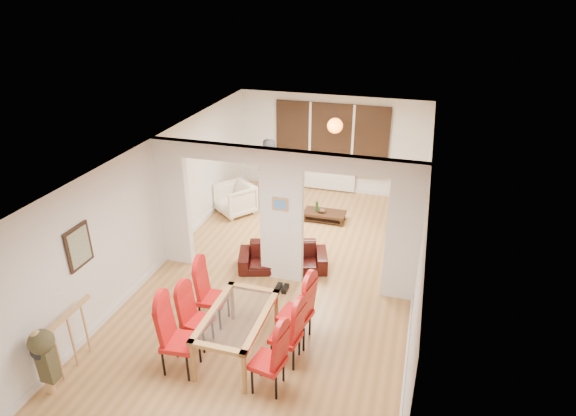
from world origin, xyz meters
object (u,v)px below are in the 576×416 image
at_px(armchair, 235,199).
at_px(coffee_table, 324,216).
at_px(dining_chair_ra, 268,358).
at_px(dining_chair_rb, 286,333).
at_px(person, 267,175).
at_px(dining_chair_la, 179,337).
at_px(bottle, 317,206).
at_px(dining_table, 238,333).
at_px(dining_chair_lb, 197,318).
at_px(bowl, 322,211).
at_px(sofa, 283,257).
at_px(dining_chair_lc, 213,294).
at_px(dining_chair_rc, 295,310).
at_px(television, 394,211).

xyz_separation_m(armchair, coffee_table, (2.20, 0.21, -0.27)).
distance_m(dining_chair_ra, dining_chair_rb, 0.59).
relative_size(dining_chair_ra, person, 0.58).
height_order(dining_chair_la, bottle, dining_chair_la).
height_order(dining_table, dining_chair_lb, dining_chair_lb).
xyz_separation_m(dining_table, bowl, (0.24, 4.77, -0.11)).
bearing_deg(dining_chair_lb, person, 104.05).
relative_size(sofa, coffee_table, 1.77).
bearing_deg(dining_chair_lc, coffee_table, 74.34).
xyz_separation_m(dining_chair_ra, coffee_table, (-0.36, 5.34, -0.42)).
bearing_deg(sofa, bowl, 66.47).
height_order(dining_table, dining_chair_rb, dining_chair_rb).
bearing_deg(dining_chair_lb, sofa, 83.79).
xyz_separation_m(dining_chair_rc, television, (1.13, 4.71, -0.30)).
height_order(coffee_table, bowl, bowl).
xyz_separation_m(dining_chair_ra, person, (-1.88, 5.60, 0.38)).
xyz_separation_m(dining_chair_lb, coffee_table, (0.97, 4.79, -0.40)).
bearing_deg(television, dining_chair_lc, 161.13).
distance_m(dining_chair_lc, dining_chair_rc, 1.43).
bearing_deg(dining_chair_rb, coffee_table, 104.47).
height_order(sofa, bowl, sofa).
height_order(dining_chair_rb, coffee_table, dining_chair_rb).
relative_size(dining_chair_lc, sofa, 0.63).
bearing_deg(bottle, armchair, -174.52).
distance_m(coffee_table, bottle, 0.31).
bearing_deg(bottle, dining_table, -91.41).
bearing_deg(dining_chair_rc, coffee_table, 107.11).
height_order(dining_chair_la, dining_chair_rb, dining_chair_la).
bearing_deg(dining_chair_la, dining_chair_rb, 16.61).
xyz_separation_m(sofa, bowl, (0.28, 2.27, -0.00)).
distance_m(dining_chair_la, dining_chair_rc, 1.79).
bearing_deg(dining_chair_rb, person, 120.43).
bearing_deg(dining_chair_la, dining_table, 33.65).
height_order(armchair, bowl, armchair).
relative_size(dining_chair_rc, sofa, 0.67).
xyz_separation_m(sofa, armchair, (-1.86, 2.08, 0.13)).
distance_m(dining_table, dining_chair_ra, 0.88).
bearing_deg(dining_chair_rb, dining_chair_lc, 167.96).
bearing_deg(bottle, dining_chair_ra, -84.09).
height_order(dining_chair_la, television, dining_chair_la).
height_order(dining_chair_lc, bottle, dining_chair_lc).
distance_m(dining_chair_la, dining_chair_lc, 1.15).
distance_m(dining_chair_lb, dining_chair_ra, 1.45).
bearing_deg(coffee_table, dining_chair_la, -100.26).
distance_m(dining_chair_la, television, 6.33).
bearing_deg(dining_chair_rc, dining_chair_la, -132.30).
height_order(dining_chair_lc, coffee_table, dining_chair_lc).
relative_size(dining_table, coffee_table, 1.58).
height_order(sofa, person, person).
xyz_separation_m(dining_chair_rb, dining_chair_rc, (0.01, 0.47, 0.07)).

